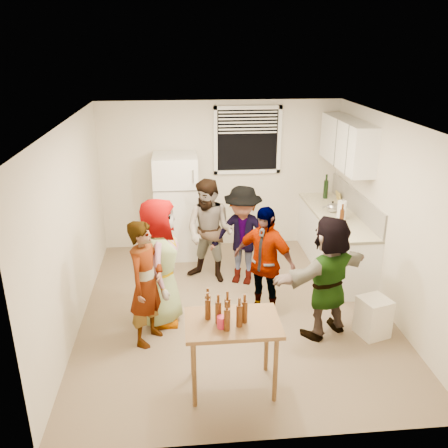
{
  "coord_description": "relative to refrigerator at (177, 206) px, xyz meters",
  "views": [
    {
      "loc": [
        -0.66,
        -5.5,
        3.36
      ],
      "look_at": [
        -0.13,
        0.23,
        1.15
      ],
      "focal_mm": 38.0,
      "sensor_mm": 36.0,
      "label": 1
    }
  ],
  "objects": [
    {
      "name": "guest_back_left",
      "position": [
        0.48,
        -0.97,
        -0.85
      ],
      "size": [
        1.4,
        1.73,
        0.59
      ],
      "primitive_type": "imported",
      "rotation": [
        0.0,
        0.0,
        -0.49
      ],
      "color": "brown",
      "rests_on": "ground"
    },
    {
      "name": "wine_bottle",
      "position": [
        2.5,
        0.05,
        0.05
      ],
      "size": [
        0.08,
        0.08,
        0.31
      ],
      "primitive_type": "cylinder",
      "color": "black",
      "rests_on": "countertop"
    },
    {
      "name": "serving_table",
      "position": [
        0.55,
        -3.39,
        -0.85
      ],
      "size": [
        0.94,
        0.63,
        0.79
      ],
      "primitive_type": null,
      "rotation": [
        0.0,
        0.0,
        0.0
      ],
      "color": "brown",
      "rests_on": "ground"
    },
    {
      "name": "counter_lower",
      "position": [
        2.45,
        -0.73,
        -0.42
      ],
      "size": [
        0.6,
        2.2,
        0.86
      ],
      "primitive_type": "cube",
      "color": "white",
      "rests_on": "ground"
    },
    {
      "name": "guest_grey",
      "position": [
        -0.21,
        -2.06,
        -0.85
      ],
      "size": [
        1.7,
        0.92,
        0.52
      ],
      "primitive_type": "imported",
      "rotation": [
        0.0,
        0.0,
        1.5
      ],
      "color": "#959595",
      "rests_on": "ground"
    },
    {
      "name": "paper_towel",
      "position": [
        2.43,
        -0.99,
        0.05
      ],
      "size": [
        0.13,
        0.13,
        0.29
      ],
      "primitive_type": "cylinder",
      "color": "white",
      "rests_on": "countertop"
    },
    {
      "name": "trash_bin",
      "position": [
        2.36,
        -2.61,
        -0.6
      ],
      "size": [
        0.42,
        0.42,
        0.49
      ],
      "primitive_type": "cube",
      "rotation": [
        0.0,
        0.0,
        0.3
      ],
      "color": "white",
      "rests_on": "ground"
    },
    {
      "name": "red_cup",
      "position": [
        0.43,
        -3.49,
        -0.06
      ],
      "size": [
        0.09,
        0.09,
        0.12
      ],
      "primitive_type": "cylinder",
      "color": "#BA203D",
      "rests_on": "serving_table"
    },
    {
      "name": "beer_bottle_table",
      "position": [
        0.31,
        -3.33,
        -0.06
      ],
      "size": [
        0.06,
        0.06,
        0.22
      ],
      "primitive_type": "cylinder",
      "color": "#47230C",
      "rests_on": "serving_table"
    },
    {
      "name": "kettle",
      "position": [
        2.4,
        -0.65,
        0.05
      ],
      "size": [
        0.23,
        0.19,
        0.19
      ],
      "primitive_type": null,
      "rotation": [
        0.0,
        0.0,
        0.01
      ],
      "color": "silver",
      "rests_on": "countertop"
    },
    {
      "name": "guest_black",
      "position": [
        1.1,
        -2.01,
        -0.85
      ],
      "size": [
        1.63,
        1.71,
        0.37
      ],
      "primitive_type": "imported",
      "rotation": [
        0.0,
        0.0,
        -0.7
      ],
      "color": "black",
      "rests_on": "ground"
    },
    {
      "name": "countertop",
      "position": [
        2.45,
        -0.73,
        0.03
      ],
      "size": [
        0.64,
        2.22,
        0.04
      ],
      "primitive_type": "cube",
      "color": "beige",
      "rests_on": "counter_lower"
    },
    {
      "name": "upper_cabinets",
      "position": [
        2.58,
        -0.53,
        1.1
      ],
      "size": [
        0.34,
        1.6,
        0.7
      ],
      "primitive_type": "cube",
      "color": "white",
      "rests_on": "room"
    },
    {
      "name": "room",
      "position": [
        0.75,
        -1.88,
        -0.85
      ],
      "size": [
        4.0,
        4.5,
        2.5
      ],
      "primitive_type": null,
      "color": "beige",
      "rests_on": "ground"
    },
    {
      "name": "blue_cup",
      "position": [
        2.25,
        -1.4,
        0.05
      ],
      "size": [
        0.09,
        0.09,
        0.12
      ],
      "primitive_type": "cylinder",
      "color": "blue",
      "rests_on": "countertop"
    },
    {
      "name": "picture_frame",
      "position": [
        2.67,
        -0.12,
        0.13
      ],
      "size": [
        0.02,
        0.19,
        0.16
      ],
      "primitive_type": "cube",
      "color": "gold",
      "rests_on": "countertop"
    },
    {
      "name": "beer_bottle_counter",
      "position": [
        2.35,
        -1.23,
        0.05
      ],
      "size": [
        0.06,
        0.06,
        0.24
      ],
      "primitive_type": "cylinder",
      "color": "#47230C",
      "rests_on": "countertop"
    },
    {
      "name": "window",
      "position": [
        1.2,
        0.33,
        1.0
      ],
      "size": [
        1.12,
        0.1,
        1.06
      ],
      "primitive_type": null,
      "color": "white",
      "rests_on": "room"
    },
    {
      "name": "guest_stripe",
      "position": [
        -0.35,
        -2.47,
        -0.85
      ],
      "size": [
        1.61,
        1.2,
        0.37
      ],
      "primitive_type": "imported",
      "rotation": [
        0.0,
        0.0,
        1.09
      ],
      "color": "#141933",
      "rests_on": "ground"
    },
    {
      "name": "guest_orange",
      "position": [
        1.79,
        -2.51,
        -0.85
      ],
      "size": [
        1.96,
        2.01,
        0.45
      ],
      "primitive_type": "imported",
      "rotation": [
        0.0,
        0.0,
        3.62
      ],
      "color": "#D58348",
      "rests_on": "ground"
    },
    {
      "name": "backsplash",
      "position": [
        2.74,
        -0.73,
        0.23
      ],
      "size": [
        0.03,
        2.2,
        0.36
      ],
      "primitive_type": "cube",
      "color": "beige",
      "rests_on": "countertop"
    },
    {
      "name": "guest_back_right",
      "position": [
        0.95,
        -1.1,
        -0.85
      ],
      "size": [
        1.45,
        1.74,
        0.55
      ],
      "primitive_type": "imported",
      "rotation": [
        0.0,
        0.0,
        -0.39
      ],
      "color": "#3D3E42",
      "rests_on": "ground"
    },
    {
      "name": "refrigerator",
      "position": [
        0.0,
        0.0,
        0.0
      ],
      "size": [
        0.7,
        0.7,
        1.7
      ],
      "primitive_type": "cube",
      "color": "white",
      "rests_on": "ground"
    }
  ]
}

